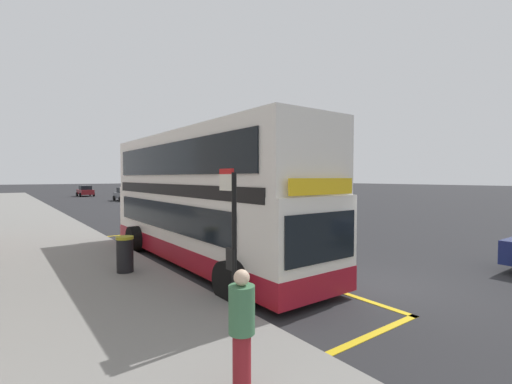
# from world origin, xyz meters

# --- Properties ---
(ground_plane) EXTENTS (260.00, 260.00, 0.00)m
(ground_plane) POSITION_xyz_m (0.00, 32.00, 0.00)
(ground_plane) COLOR #28282B
(pavement_near) EXTENTS (6.00, 76.00, 0.14)m
(pavement_near) POSITION_xyz_m (-7.00, 32.00, 0.07)
(pavement_near) COLOR gray
(pavement_near) RESTS_ON ground
(double_decker_bus) EXTENTS (3.19, 11.04, 4.40)m
(double_decker_bus) POSITION_xyz_m (-2.46, 5.41, 2.06)
(double_decker_bus) COLOR white
(double_decker_bus) RESTS_ON ground
(bus_bay_markings) EXTENTS (2.91, 14.41, 0.01)m
(bus_bay_markings) POSITION_xyz_m (-2.55, 5.62, 0.01)
(bus_bay_markings) COLOR gold
(bus_bay_markings) RESTS_ON ground
(bus_stop_sign) EXTENTS (0.09, 0.51, 2.94)m
(bus_stop_sign) POSITION_xyz_m (-4.76, -0.06, 1.84)
(bus_stop_sign) COLOR black
(bus_stop_sign) RESTS_ON pavement_near
(parked_car_grey_far) EXTENTS (2.09, 4.20, 1.62)m
(parked_car_grey_far) POSITION_xyz_m (4.60, 38.96, 0.80)
(parked_car_grey_far) COLOR slate
(parked_car_grey_far) RESTS_ON ground
(parked_car_maroon_across) EXTENTS (2.09, 4.20, 1.62)m
(parked_car_maroon_across) POSITION_xyz_m (2.76, 53.01, 0.80)
(parked_car_maroon_across) COLOR maroon
(parked_car_maroon_across) RESTS_ON ground
(pedestrian_waiting_near_sign) EXTENTS (0.34, 0.34, 1.61)m
(pedestrian_waiting_near_sign) POSITION_xyz_m (-5.64, -1.67, 1.01)
(pedestrian_waiting_near_sign) COLOR maroon
(pedestrian_waiting_near_sign) RESTS_ON pavement_near
(litter_bin) EXTENTS (0.50, 0.50, 1.05)m
(litter_bin) POSITION_xyz_m (-5.15, 5.13, 0.67)
(litter_bin) COLOR black
(litter_bin) RESTS_ON pavement_near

